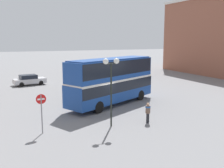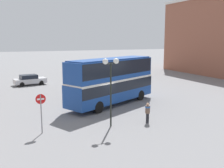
{
  "view_description": "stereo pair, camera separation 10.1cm",
  "coord_description": "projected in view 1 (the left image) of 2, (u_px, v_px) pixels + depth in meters",
  "views": [
    {
      "loc": [
        -8.75,
        -21.86,
        6.42
      ],
      "look_at": [
        1.69,
        1.18,
        2.06
      ],
      "focal_mm": 42.0,
      "sensor_mm": 36.0,
      "label": 1
    },
    {
      "loc": [
        -8.65,
        -21.9,
        6.42
      ],
      "look_at": [
        1.69,
        1.18,
        2.06
      ],
      "focal_mm": 42.0,
      "sensor_mm": 36.0,
      "label": 2
    }
  ],
  "objects": [
    {
      "name": "pedestrian_foreground",
      "position": [
        148.0,
        111.0,
        20.17
      ],
      "size": [
        0.54,
        0.54,
        1.58
      ],
      "rotation": [
        0.0,
        0.0,
        2.19
      ],
      "color": "#232328",
      "rests_on": "ground_plane"
    },
    {
      "name": "parked_car_kerb_far",
      "position": [
        29.0,
        80.0,
        36.81
      ],
      "size": [
        4.53,
        2.46,
        1.45
      ],
      "rotation": [
        0.0,
        0.0,
        0.14
      ],
      "color": "silver",
      "rests_on": "ground_plane"
    },
    {
      "name": "parked_car_kerb_near",
      "position": [
        100.0,
        77.0,
        39.46
      ],
      "size": [
        4.7,
        2.52,
        1.62
      ],
      "rotation": [
        0.0,
        0.0,
        3.32
      ],
      "color": "silver",
      "rests_on": "ground_plane"
    },
    {
      "name": "ground_plane",
      "position": [
        101.0,
        109.0,
        24.27
      ],
      "size": [
        240.0,
        240.0,
        0.0
      ],
      "primitive_type": "plane",
      "color": "slate"
    },
    {
      "name": "no_entry_sign",
      "position": [
        41.0,
        107.0,
        17.74
      ],
      "size": [
        0.68,
        0.08,
        2.75
      ],
      "color": "gray",
      "rests_on": "ground_plane"
    },
    {
      "name": "street_lamp_twin_globe",
      "position": [
        111.0,
        72.0,
        18.81
      ],
      "size": [
        1.25,
        0.41,
        5.06
      ],
      "color": "black",
      "rests_on": "ground_plane"
    },
    {
      "name": "double_decker_bus",
      "position": [
        112.0,
        78.0,
        25.57
      ],
      "size": [
        10.45,
        6.66,
        4.57
      ],
      "rotation": [
        0.0,
        0.0,
        0.44
      ],
      "color": "#194293",
      "rests_on": "ground_plane"
    }
  ]
}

